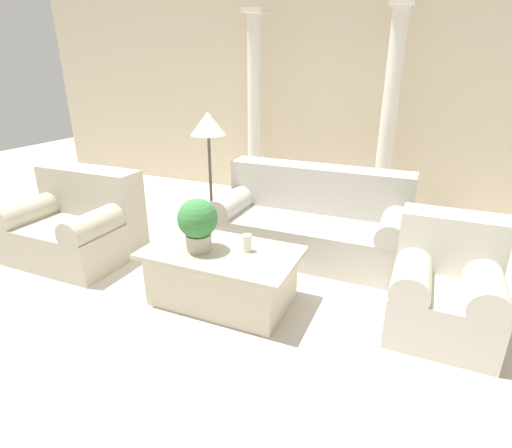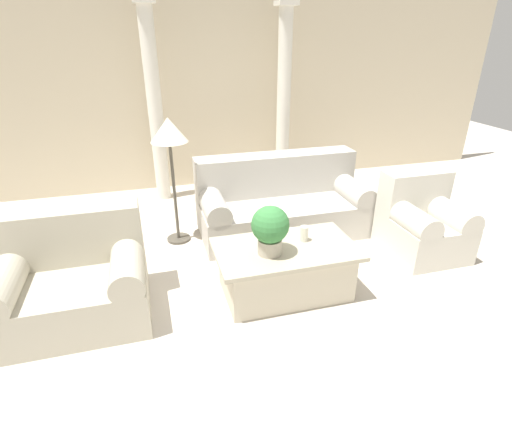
% 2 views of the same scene
% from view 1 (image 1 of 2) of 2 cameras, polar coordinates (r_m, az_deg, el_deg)
% --- Properties ---
extents(ground_plane, '(16.00, 16.00, 0.00)m').
position_cam_1_polar(ground_plane, '(3.91, -4.26, -8.14)').
color(ground_plane, beige).
extents(wall_back, '(10.00, 0.06, 3.20)m').
position_cam_1_polar(wall_back, '(6.20, 8.93, 18.26)').
color(wall_back, beige).
rests_on(wall_back, ground_plane).
extents(sofa_long, '(2.03, 0.96, 0.92)m').
position_cam_1_polar(sofa_long, '(4.42, 7.90, 0.51)').
color(sofa_long, '#B7B2A8').
rests_on(sofa_long, ground_plane).
extents(loveseat, '(1.22, 0.96, 0.92)m').
position_cam_1_polar(loveseat, '(4.70, -24.11, 0.17)').
color(loveseat, '#B9B19D').
rests_on(loveseat, ground_plane).
extents(coffee_table, '(1.30, 0.76, 0.49)m').
position_cam_1_polar(coffee_table, '(3.49, -4.85, -7.33)').
color(coffee_table, beige).
rests_on(coffee_table, ground_plane).
extents(potted_plant, '(0.33, 0.33, 0.45)m').
position_cam_1_polar(potted_plant, '(3.32, -8.33, 0.27)').
color(potted_plant, '#B2A893').
rests_on(potted_plant, coffee_table).
extents(pillar_candle, '(0.08, 0.08, 0.15)m').
position_cam_1_polar(pillar_candle, '(3.33, -1.29, -2.73)').
color(pillar_candle, silver).
rests_on(pillar_candle, coffee_table).
extents(floor_lamp, '(0.41, 0.41, 1.46)m').
position_cam_1_polar(floor_lamp, '(4.73, -6.83, 13.05)').
color(floor_lamp, '#4C473D').
rests_on(floor_lamp, ground_plane).
extents(column_left, '(0.28, 0.28, 2.66)m').
position_cam_1_polar(column_left, '(6.04, -0.21, 16.10)').
color(column_left, silver).
rests_on(column_left, ground_plane).
extents(column_right, '(0.28, 0.28, 2.66)m').
position_cam_1_polar(column_right, '(5.55, 18.49, 14.56)').
color(column_right, silver).
rests_on(column_right, ground_plane).
extents(armchair, '(0.77, 0.84, 0.88)m').
position_cam_1_polar(armchair, '(3.43, 25.39, -7.91)').
color(armchair, beige).
rests_on(armchair, ground_plane).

